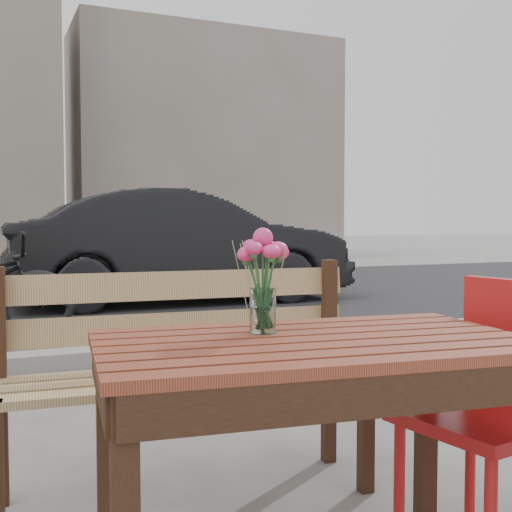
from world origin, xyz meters
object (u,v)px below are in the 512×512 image
(main_vase, at_px, (263,268))
(parked_car, at_px, (180,247))
(main_table, at_px, (313,381))
(red_chair, at_px, (498,396))

(main_vase, xyz_separation_m, parked_car, (1.63, 6.37, -0.19))
(main_table, distance_m, main_vase, 0.35)
(red_chair, xyz_separation_m, main_vase, (-0.75, 0.14, 0.42))
(red_chair, height_order, main_vase, main_vase)
(main_table, height_order, parked_car, parked_car)
(main_table, distance_m, parked_car, 6.69)
(red_chair, xyz_separation_m, parked_car, (0.88, 6.51, 0.22))
(red_chair, distance_m, parked_car, 6.58)
(main_table, xyz_separation_m, red_chair, (0.65, -0.01, -0.11))
(main_table, bearing_deg, red_chair, 5.57)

